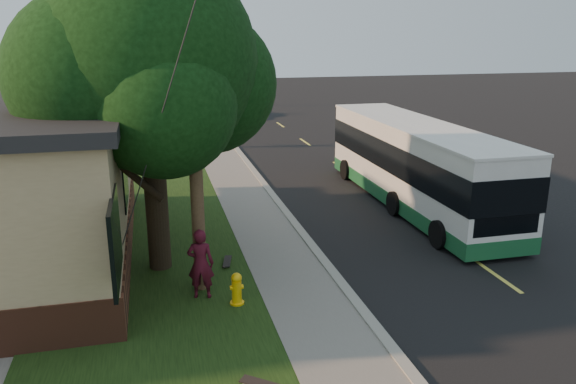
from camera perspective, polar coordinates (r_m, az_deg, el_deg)
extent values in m
plane|color=black|center=(13.46, 5.99, -10.24)|extent=(120.00, 120.00, 0.00)
cube|color=black|center=(23.60, 6.97, 1.43)|extent=(8.00, 80.00, 0.01)
cube|color=gray|center=(22.50, -2.60, 0.95)|extent=(0.25, 80.00, 0.12)
cube|color=slate|center=(22.34, -5.11, 0.74)|extent=(2.00, 80.00, 0.08)
cube|color=black|center=(22.11, -14.10, 0.12)|extent=(5.00, 80.00, 0.07)
cylinder|color=yellow|center=(12.73, -5.23, -10.11)|extent=(0.22, 0.22, 0.55)
sphere|color=yellow|center=(12.58, -5.27, -8.70)|extent=(0.24, 0.24, 0.24)
cylinder|color=yellow|center=(12.67, -5.24, -9.61)|extent=(0.30, 0.10, 0.10)
cylinder|color=yellow|center=(12.67, -5.24, -9.61)|extent=(0.10, 0.18, 0.10)
cylinder|color=yellow|center=(12.84, -5.20, -11.13)|extent=(0.32, 0.32, 0.04)
cylinder|color=#473321|center=(12.41, -9.69, 9.49)|extent=(0.30, 0.30, 9.00)
cylinder|color=#2D2D30|center=(11.41, -13.59, 4.77)|extent=(2.52, 3.21, 7.60)
cylinder|color=black|center=(14.34, -13.28, -0.03)|extent=(0.56, 0.56, 4.00)
sphere|color=black|center=(13.82, -14.16, 12.82)|extent=(5.20, 5.20, 5.20)
sphere|color=black|center=(14.53, -8.38, 10.89)|extent=(3.60, 3.60, 3.60)
sphere|color=black|center=(13.49, -19.25, 11.06)|extent=(3.80, 3.80, 3.80)
sphere|color=black|center=(12.60, -12.47, 8.53)|extent=(3.20, 3.20, 3.20)
sphere|color=black|center=(15.21, -16.62, 14.42)|extent=(3.40, 3.40, 3.40)
sphere|color=black|center=(15.03, -10.87, 17.06)|extent=(3.00, 3.00, 3.00)
cylinder|color=black|center=(29.61, -12.47, 7.57)|extent=(0.24, 0.24, 3.30)
cylinder|color=black|center=(29.42, -12.67, 10.74)|extent=(1.38, 0.57, 2.01)
cylinder|color=black|center=(29.42, -12.67, 10.74)|extent=(0.74, 1.21, 1.58)
cylinder|color=black|center=(29.42, -12.67, 10.74)|extent=(0.65, 1.05, 1.95)
cylinder|color=black|center=(29.42, -12.67, 10.74)|extent=(1.28, 0.53, 1.33)
cylinder|color=black|center=(29.42, -12.67, 10.74)|extent=(0.75, 1.21, 1.70)
cylinder|color=black|center=(41.55, -12.32, 9.77)|extent=(0.24, 0.24, 3.03)
cylinder|color=black|center=(41.42, -12.45, 11.85)|extent=(1.38, 0.57, 2.01)
cylinder|color=black|center=(41.42, -12.45, 11.85)|extent=(0.74, 1.21, 1.58)
cylinder|color=black|center=(41.42, -12.45, 11.85)|extent=(0.65, 1.05, 1.95)
cylinder|color=black|center=(41.42, -12.45, 11.85)|extent=(1.28, 0.53, 1.33)
cylinder|color=black|center=(41.42, -12.45, 11.85)|extent=(0.75, 1.21, 1.70)
cylinder|color=#2D2D30|center=(45.66, -8.11, 11.99)|extent=(0.16, 0.16, 5.50)
imported|color=black|center=(45.57, -8.20, 14.19)|extent=(0.18, 0.22, 1.10)
cube|color=silver|center=(19.90, 12.81, 3.22)|extent=(2.22, 10.65, 2.40)
cube|color=#19582F|center=(20.20, 12.59, -0.21)|extent=(2.24, 10.67, 0.49)
cube|color=black|center=(19.86, 12.84, 3.72)|extent=(2.26, 10.69, 0.98)
cube|color=black|center=(15.55, 21.42, -1.63)|extent=(1.92, 0.06, 1.42)
cube|color=yellow|center=(15.26, 21.86, 2.67)|extent=(1.42, 0.06, 0.31)
cube|color=#FFF2CC|center=(15.50, 19.03, -5.44)|extent=(0.22, 0.04, 0.13)
cube|color=#FFF2CC|center=(16.24, 23.01, -4.88)|extent=(0.22, 0.04, 0.13)
cube|color=silver|center=(19.67, 13.03, 6.68)|extent=(2.27, 10.70, 0.08)
cylinder|color=black|center=(16.43, 15.09, -4.18)|extent=(0.25, 0.82, 0.82)
cylinder|color=black|center=(17.58, 21.47, -3.42)|extent=(0.25, 0.82, 0.82)
cylinder|color=black|center=(18.97, 10.76, -1.15)|extent=(0.25, 0.82, 0.82)
cylinder|color=black|center=(19.97, 16.57, -0.67)|extent=(0.25, 0.82, 0.82)
cylinder|color=black|center=(23.24, 5.90, 2.26)|extent=(0.25, 0.82, 0.82)
cylinder|color=black|center=(24.07, 10.89, 2.54)|extent=(0.25, 0.82, 0.82)
imported|color=#470E1C|center=(12.90, -8.86, -7.20)|extent=(0.67, 0.52, 1.64)
cube|color=black|center=(14.89, -6.19, -7.00)|extent=(0.35, 0.77, 0.02)
cylinder|color=silver|center=(14.66, -6.28, -7.53)|extent=(0.17, 0.08, 0.05)
cylinder|color=silver|center=(15.14, -6.10, -6.74)|extent=(0.17, 0.08, 0.05)
cylinder|color=silver|center=(10.27, -4.02, -18.73)|extent=(0.17, 0.19, 0.06)
cube|color=black|center=(21.42, -24.14, 0.50)|extent=(1.87, 1.68, 1.31)
cube|color=black|center=(21.26, -24.35, 2.32)|extent=(1.94, 1.75, 0.09)
imported|color=black|center=(40.41, -5.63, 8.74)|extent=(2.07, 4.65, 1.55)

